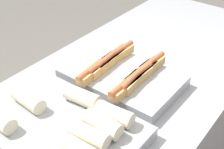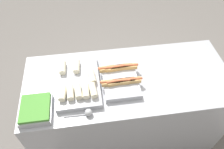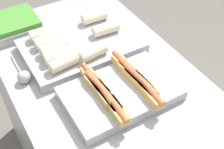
# 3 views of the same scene
# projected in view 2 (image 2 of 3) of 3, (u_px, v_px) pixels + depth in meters

# --- Properties ---
(ground_plane) EXTENTS (12.00, 12.00, 0.00)m
(ground_plane) POSITION_uv_depth(u_px,v_px,m) (124.00, 128.00, 2.67)
(ground_plane) COLOR slate
(counter) EXTENTS (1.88, 0.81, 0.94)m
(counter) POSITION_uv_depth(u_px,v_px,m) (126.00, 107.00, 2.31)
(counter) COLOR #A8AAB2
(counter) RESTS_ON ground_plane
(tray_hotdogs) EXTENTS (0.36, 0.47, 0.10)m
(tray_hotdogs) POSITION_uv_depth(u_px,v_px,m) (120.00, 77.00, 1.92)
(tray_hotdogs) COLOR #A8AAB2
(tray_hotdogs) RESTS_ON counter
(tray_wraps) EXTENTS (0.37, 0.56, 0.11)m
(tray_wraps) POSITION_uv_depth(u_px,v_px,m) (78.00, 82.00, 1.88)
(tray_wraps) COLOR #A8AAB2
(tray_wraps) RESTS_ON counter
(tray_side_front) EXTENTS (0.25, 0.27, 0.07)m
(tray_side_front) POSITION_uv_depth(u_px,v_px,m) (36.00, 109.00, 1.70)
(tray_side_front) COLOR #A8AAB2
(tray_side_front) RESTS_ON counter
(serving_spoon_near) EXTENTS (0.23, 0.06, 0.06)m
(serving_spoon_near) POSITION_uv_depth(u_px,v_px,m) (87.00, 113.00, 1.69)
(serving_spoon_near) COLOR #B2B5BA
(serving_spoon_near) RESTS_ON counter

